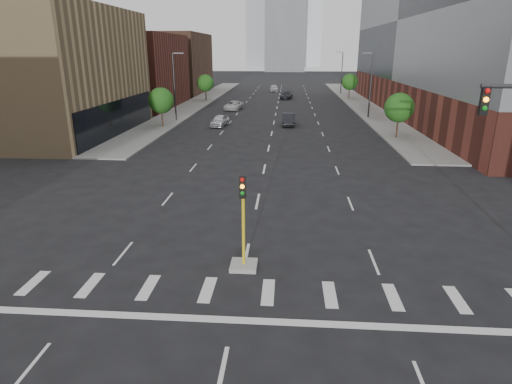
# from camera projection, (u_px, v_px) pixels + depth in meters

# --- Properties ---
(sidewalk_left_far) EXTENTS (5.00, 92.00, 0.15)m
(sidewalk_left_far) POSITION_uv_depth(u_px,v_px,m) (200.00, 101.00, 81.95)
(sidewalk_left_far) COLOR gray
(sidewalk_left_far) RESTS_ON ground
(sidewalk_right_far) EXTENTS (5.00, 92.00, 0.15)m
(sidewalk_right_far) POSITION_uv_depth(u_px,v_px,m) (358.00, 103.00, 79.87)
(sidewalk_right_far) COLOR gray
(sidewalk_right_far) RESTS_ON ground
(building_left_mid) EXTENTS (20.00, 24.00, 14.00)m
(building_left_mid) POSITION_uv_depth(u_px,v_px,m) (30.00, 72.00, 48.45)
(building_left_mid) COLOR tan
(building_left_mid) RESTS_ON ground
(building_left_far_a) EXTENTS (20.00, 22.00, 12.00)m
(building_left_far_a) POSITION_uv_depth(u_px,v_px,m) (118.00, 71.00, 73.37)
(building_left_far_a) COLOR brown
(building_left_far_a) RESTS_ON ground
(building_left_far_b) EXTENTS (20.00, 24.00, 13.00)m
(building_left_far_b) POSITION_uv_depth(u_px,v_px,m) (160.00, 63.00, 97.82)
(building_left_far_b) COLOR brown
(building_left_far_b) RESTS_ON ground
(building_right_main) EXTENTS (24.00, 70.00, 22.00)m
(building_right_main) POSITION_uv_depth(u_px,v_px,m) (480.00, 38.00, 62.17)
(building_right_main) COLOR brown
(building_right_main) RESTS_ON ground
(tower_mid) EXTENTS (18.00, 18.00, 44.00)m
(tower_mid) POSITION_uv_depth(u_px,v_px,m) (286.00, 21.00, 193.23)
(tower_mid) COLOR slate
(tower_mid) RESTS_ON ground
(median_traffic_signal) EXTENTS (1.20, 1.20, 4.40)m
(median_traffic_signal) POSITION_uv_depth(u_px,v_px,m) (244.00, 248.00, 19.08)
(median_traffic_signal) COLOR #999993
(median_traffic_signal) RESTS_ON ground
(streetlight_right_a) EXTENTS (1.60, 0.22, 9.07)m
(streetlight_right_a) POSITION_uv_depth(u_px,v_px,m) (370.00, 83.00, 60.44)
(streetlight_right_a) COLOR #2D2D30
(streetlight_right_a) RESTS_ON ground
(streetlight_right_b) EXTENTS (1.60, 0.22, 9.07)m
(streetlight_right_b) POSITION_uv_depth(u_px,v_px,m) (341.00, 71.00, 93.56)
(streetlight_right_b) COLOR #2D2D30
(streetlight_right_b) RESTS_ON ground
(streetlight_left) EXTENTS (1.60, 0.22, 9.07)m
(streetlight_left) POSITION_uv_depth(u_px,v_px,m) (175.00, 84.00, 57.57)
(streetlight_left) COLOR #2D2D30
(streetlight_left) RESTS_ON ground
(tree_left_near) EXTENTS (3.20, 3.20, 4.85)m
(tree_left_near) POSITION_uv_depth(u_px,v_px,m) (161.00, 101.00, 53.39)
(tree_left_near) COLOR #382619
(tree_left_near) RESTS_ON ground
(tree_left_far) EXTENTS (3.20, 3.20, 4.85)m
(tree_left_far) POSITION_uv_depth(u_px,v_px,m) (205.00, 83.00, 81.78)
(tree_left_far) COLOR #382619
(tree_left_far) RESTS_ON ground
(tree_right_near) EXTENTS (3.20, 3.20, 4.85)m
(tree_right_near) POSITION_uv_depth(u_px,v_px,m) (399.00, 108.00, 46.71)
(tree_right_near) COLOR #382619
(tree_right_near) RESTS_ON ground
(tree_right_far) EXTENTS (3.20, 3.20, 4.85)m
(tree_right_far) POSITION_uv_depth(u_px,v_px,m) (350.00, 82.00, 84.57)
(tree_right_far) COLOR #382619
(tree_right_far) RESTS_ON ground
(car_near_left) EXTENTS (2.27, 4.47, 1.46)m
(car_near_left) POSITION_uv_depth(u_px,v_px,m) (220.00, 121.00, 55.20)
(car_near_left) COLOR silver
(car_near_left) RESTS_ON ground
(car_mid_right) EXTENTS (1.63, 4.63, 1.52)m
(car_mid_right) POSITION_uv_depth(u_px,v_px,m) (288.00, 120.00, 55.84)
(car_mid_right) COLOR black
(car_mid_right) RESTS_ON ground
(car_far_left) EXTENTS (3.13, 5.49, 1.45)m
(car_far_left) POSITION_uv_depth(u_px,v_px,m) (234.00, 105.00, 70.35)
(car_far_left) COLOR #B6B6B6
(car_far_left) RESTS_ON ground
(car_deep_right) EXTENTS (2.83, 5.32, 1.47)m
(car_deep_right) POSITION_uv_depth(u_px,v_px,m) (286.00, 95.00, 85.95)
(car_deep_right) COLOR black
(car_deep_right) RESTS_ON ground
(car_distant) EXTENTS (1.96, 4.82, 1.64)m
(car_distant) POSITION_uv_depth(u_px,v_px,m) (274.00, 88.00, 101.65)
(car_distant) COLOR #B1B0B5
(car_distant) RESTS_ON ground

